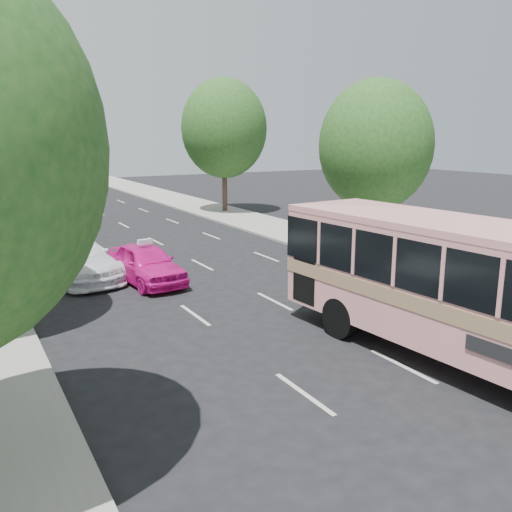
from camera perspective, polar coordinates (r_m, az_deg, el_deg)
ground at (r=14.69m, az=6.79°, el=-9.44°), size 120.00×120.00×0.00m
sidewalk_right at (r=35.53m, az=-1.15°, el=3.88°), size 4.00×90.00×0.12m
tree_right_near at (r=25.33m, az=12.71°, el=11.71°), size 5.10×5.10×7.95m
tree_right_far at (r=38.88m, az=-3.25°, el=13.60°), size 6.00×6.00×9.35m
pink_bus at (r=13.61m, az=22.29°, el=-2.48°), size 3.65×11.12×3.49m
pink_taxi at (r=20.83m, az=-11.52°, el=-0.77°), size 2.17×4.55×1.50m
white_pickup at (r=22.14m, az=-18.44°, el=-0.25°), size 2.97×5.77×1.60m
tour_coach_front at (r=33.26m, az=-24.40°, el=5.98°), size 2.88×12.62×3.77m
taxi_roof_sign at (r=20.66m, az=-11.62°, el=1.50°), size 0.56×0.23×0.18m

